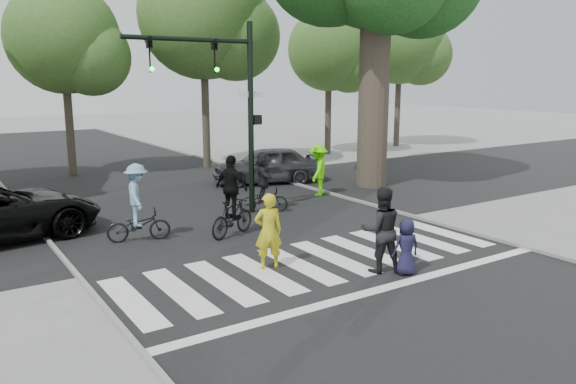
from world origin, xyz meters
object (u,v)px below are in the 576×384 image
pedestrian_woman (268,231)px  pedestrian_child (406,247)px  car_grey (266,165)px  cyclist_right (264,185)px  pedestrian_adult (381,230)px  cyclist_mid (232,203)px  traffic_signal (226,91)px  cyclist_left (138,208)px

pedestrian_woman → pedestrian_child: (2.34, -2.03, -0.25)m
pedestrian_woman → car_grey: bearing=-102.8°
car_grey → cyclist_right: bearing=-15.1°
pedestrian_child → car_grey: size_ratio=0.28×
pedestrian_adult → cyclist_mid: size_ratio=0.86×
pedestrian_child → cyclist_mid: bearing=-55.9°
traffic_signal → cyclist_right: bearing=-8.9°
pedestrian_child → cyclist_right: cyclist_right is taller
cyclist_right → cyclist_left: bearing=-167.4°
pedestrian_child → car_grey: 11.65m
pedestrian_adult → car_grey: bearing=-84.2°
pedestrian_child → cyclist_left: 7.12m
pedestrian_child → car_grey: car_grey is taller
traffic_signal → pedestrian_woman: (-1.57, -4.98, -3.02)m
pedestrian_woman → cyclist_right: bearing=-101.6°
cyclist_mid → car_grey: bearing=52.0°
traffic_signal → cyclist_right: size_ratio=3.02×
traffic_signal → pedestrian_child: (0.77, -7.01, -3.27)m
cyclist_right → car_grey: size_ratio=0.44×
pedestrian_adult → cyclist_left: cyclist_left is taller
traffic_signal → pedestrian_woman: traffic_signal is taller
pedestrian_woman → cyclist_left: (-1.76, 3.79, 0.03)m
cyclist_mid → cyclist_right: cyclist_mid is taller
traffic_signal → cyclist_right: (1.18, -0.18, -3.01)m
traffic_signal → cyclist_mid: bearing=-115.0°
pedestrian_woman → car_grey: size_ratio=0.40×
cyclist_left → cyclist_right: (4.51, 1.01, -0.02)m
traffic_signal → cyclist_right: 3.24m
pedestrian_woman → cyclist_mid: (0.58, 2.87, 0.04)m
pedestrian_woman → pedestrian_adult: bearing=160.0°
cyclist_left → cyclist_right: size_ratio=1.06×
traffic_signal → cyclist_left: (-3.32, -1.19, -2.99)m
cyclist_right → car_grey: (2.76, 4.38, -0.13)m
car_grey → pedestrian_child: bearing=1.3°
cyclist_left → cyclist_mid: 2.51m
traffic_signal → cyclist_mid: size_ratio=2.66×
pedestrian_child → cyclist_left: size_ratio=0.60×
pedestrian_adult → cyclist_left: 6.55m
pedestrian_child → cyclist_right: size_ratio=0.64×
pedestrian_woman → pedestrian_adult: 2.54m
traffic_signal → car_grey: bearing=46.8°
pedestrian_adult → car_grey: size_ratio=0.44×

